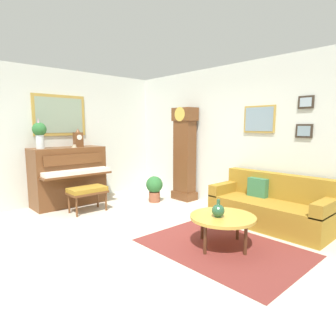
% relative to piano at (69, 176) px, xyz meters
% --- Properties ---
extents(ground_plane, '(6.40, 6.00, 0.10)m').
position_rel_piano_xyz_m(ground_plane, '(2.23, -0.06, -0.66)').
color(ground_plane, beige).
extents(wall_left, '(0.13, 4.90, 2.80)m').
position_rel_piano_xyz_m(wall_left, '(-0.37, -0.06, 0.80)').
color(wall_left, silver).
rests_on(wall_left, ground_plane).
extents(wall_back, '(5.30, 0.13, 2.80)m').
position_rel_piano_xyz_m(wall_back, '(2.24, 2.34, 0.80)').
color(wall_back, silver).
rests_on(wall_back, ground_plane).
extents(area_rug, '(2.10, 1.50, 0.01)m').
position_rel_piano_xyz_m(area_rug, '(3.50, 0.58, -0.60)').
color(area_rug, maroon).
rests_on(area_rug, ground_plane).
extents(piano, '(0.87, 1.44, 1.20)m').
position_rel_piano_xyz_m(piano, '(0.00, 0.00, 0.00)').
color(piano, brown).
rests_on(piano, ground_plane).
extents(piano_bench, '(0.42, 0.70, 0.48)m').
position_rel_piano_xyz_m(piano_bench, '(0.74, 0.03, -0.20)').
color(piano_bench, brown).
rests_on(piano_bench, ground_plane).
extents(grandfather_clock, '(0.52, 0.34, 2.03)m').
position_rel_piano_xyz_m(grandfather_clock, '(1.31, 2.09, 0.36)').
color(grandfather_clock, brown).
rests_on(grandfather_clock, ground_plane).
extents(couch, '(1.90, 0.80, 0.84)m').
position_rel_piano_xyz_m(couch, '(3.48, 1.89, -0.29)').
color(couch, olive).
rests_on(couch, ground_plane).
extents(coffee_table, '(0.88, 0.88, 0.43)m').
position_rel_piano_xyz_m(coffee_table, '(3.47, 0.61, -0.21)').
color(coffee_table, gold).
rests_on(coffee_table, ground_plane).
extents(mantel_clock, '(0.13, 0.18, 0.38)m').
position_rel_piano_xyz_m(mantel_clock, '(0.00, 0.24, 0.76)').
color(mantel_clock, brown).
rests_on(mantel_clock, piano).
extents(flower_vase, '(0.26, 0.26, 0.58)m').
position_rel_piano_xyz_m(flower_vase, '(0.00, -0.53, 0.91)').
color(flower_vase, silver).
rests_on(flower_vase, piano).
extents(teacup, '(0.12, 0.12, 0.06)m').
position_rel_piano_xyz_m(teacup, '(0.16, 0.08, 0.62)').
color(teacup, beige).
rests_on(teacup, piano).
extents(green_jug, '(0.17, 0.17, 0.24)m').
position_rel_piano_xyz_m(green_jug, '(3.45, 0.52, -0.09)').
color(green_jug, '#234C33').
rests_on(green_jug, coffee_table).
extents(potted_plant, '(0.36, 0.36, 0.56)m').
position_rel_piano_xyz_m(potted_plant, '(1.03, 1.45, -0.28)').
color(potted_plant, '#935138').
rests_on(potted_plant, ground_plane).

